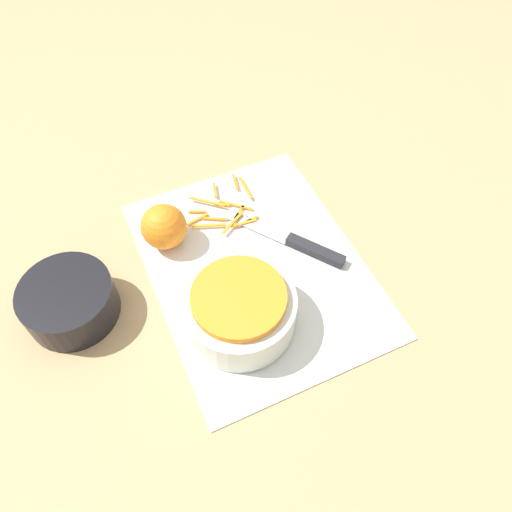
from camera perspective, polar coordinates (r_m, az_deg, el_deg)
The scene contains 7 objects.
ground_plane at distance 0.89m, azimuth -0.00°, elevation -1.35°, with size 4.00×4.00×0.00m, color tan.
cutting_board at distance 0.89m, azimuth -0.00°, elevation -1.24°, with size 0.47×0.36×0.01m.
bowl_speckled at distance 0.80m, azimuth -1.93°, elevation -6.05°, with size 0.18×0.18×0.08m.
bowl_dark at distance 0.87m, azimuth -20.56°, elevation -4.87°, with size 0.15×0.15×0.07m.
knife at distance 0.91m, azimuth 5.52°, elevation 1.16°, with size 0.20×0.16×0.02m.
orange_left at distance 0.90m, azimuth -10.50°, elevation 3.32°, with size 0.08×0.08×0.08m.
peel_pile at distance 0.97m, azimuth -3.59°, elevation 5.41°, with size 0.14×0.14×0.01m.
Camera 1 is at (-0.46, 0.21, 0.74)m, focal length 35.00 mm.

